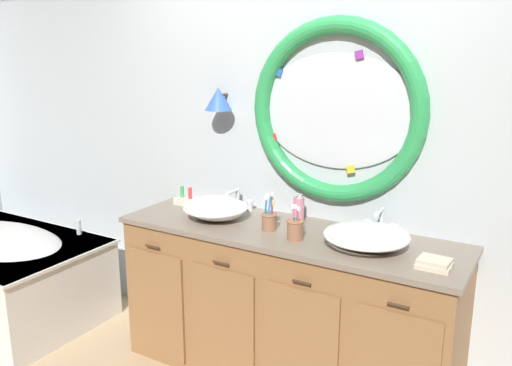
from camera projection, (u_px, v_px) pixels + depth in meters
back_wall_assembly at (307, 148)px, 3.20m from camera, size 6.40×0.26×2.60m
vanity_counter at (286, 304)px, 3.11m from camera, size 1.98×0.63×0.91m
bathtub at (1, 270)px, 3.87m from camera, size 1.47×0.93×0.68m
sink_basin_left at (216, 208)px, 3.20m from camera, size 0.39×0.39×0.13m
sink_basin_right at (366, 236)px, 2.74m from camera, size 0.44×0.44×0.12m
faucet_set_left at (237, 200)px, 3.39m from camera, size 0.23×0.15×0.14m
faucet_set_right at (381, 223)px, 2.93m from camera, size 0.20×0.14×0.15m
toothbrush_holder_left at (269, 220)px, 3.00m from camera, size 0.09×0.09×0.22m
toothbrush_holder_right at (295, 229)px, 2.85m from camera, size 0.09×0.09×0.20m
soap_dispenser at (299, 209)px, 3.14m from camera, size 0.06×0.07×0.18m
folded_hand_towel at (434, 263)px, 2.49m from camera, size 0.16×0.13×0.04m
toiletry_basket at (186, 200)px, 3.49m from camera, size 0.15×0.09×0.12m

